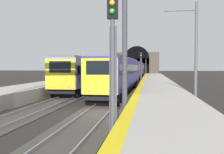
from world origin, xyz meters
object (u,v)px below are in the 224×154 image
railway_signal_far (146,65)px  catenary_mast_near (195,53)px  train_main_approaching (132,70)px  train_adjacent_platform (112,70)px  railway_signal_near (113,54)px  overhead_signal_gantry (53,16)px  railway_signal_mid (141,66)px

railway_signal_far → catenary_mast_near: size_ratio=0.73×
train_main_approaching → catenary_mast_near: catenary_mast_near is taller
train_adjacent_platform → railway_signal_far: 41.83m
catenary_mast_near → train_main_approaching: bearing=12.4°
railway_signal_far → train_adjacent_platform: bearing=-8.5°
railway_signal_near → overhead_signal_gantry: (4.88, 4.04, 2.33)m
train_adjacent_platform → railway_signal_far: bearing=173.1°
catenary_mast_near → railway_signal_mid: bearing=12.3°
railway_signal_near → catenary_mast_near: 11.53m
railway_signal_mid → railway_signal_far: size_ratio=0.92×
train_main_approaching → catenary_mast_near: 30.41m
train_adjacent_platform → railway_signal_near: 44.18m
train_adjacent_platform → overhead_signal_gantry: (-38.85, -2.16, 3.51)m
train_main_approaching → railway_signal_mid: railway_signal_mid is taller
railway_signal_near → catenary_mast_near: size_ratio=0.75×
railway_signal_far → railway_signal_mid: bearing=0.0°
railway_signal_mid → overhead_signal_gantry: overhead_signal_gantry is taller
overhead_signal_gantry → railway_signal_far: bearing=-2.9°
train_adjacent_platform → railway_signal_near: (-43.73, -6.19, 1.18)m
railway_signal_mid → overhead_signal_gantry: (-26.83, 4.04, 2.78)m
train_main_approaching → train_adjacent_platform: 5.56m
train_main_approaching → railway_signal_mid: (-8.51, -1.88, 0.74)m
train_adjacent_platform → railway_signal_mid: size_ratio=12.01×
train_main_approaching → railway_signal_near: bearing=4.3°
railway_signal_near → overhead_signal_gantry: 6.75m
railway_signal_far → train_main_approaching: bearing=-2.4°
railway_signal_far → overhead_signal_gantry: bearing=-2.9°
railway_signal_far → overhead_signal_gantry: size_ratio=0.67×
train_main_approaching → railway_signal_mid: 8.75m
railway_signal_far → catenary_mast_near: (-74.52, -4.61, 0.60)m
railway_signal_near → catenary_mast_near: catenary_mast_near is taller
train_adjacent_platform → catenary_mast_near: catenary_mast_near is taller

